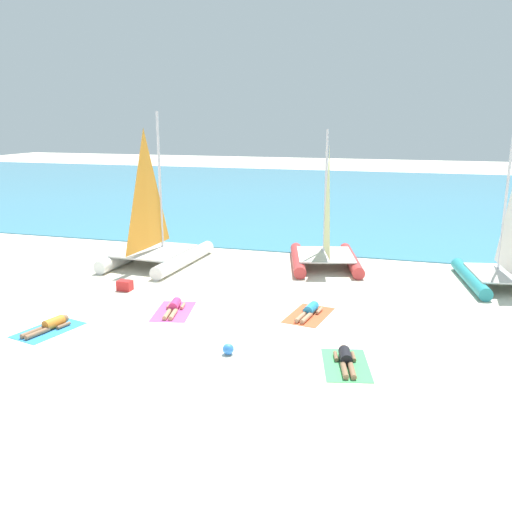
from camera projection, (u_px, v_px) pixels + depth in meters
The scene contains 15 objects.
ground_plane at pixel (290, 253), 24.74m from camera, with size 120.00×120.00×0.00m, color beige.
ocean_water at pixel (347, 195), 43.39m from camera, with size 120.00×40.00×0.05m, color teal.
sailboat_white at pixel (155, 242), 22.76m from camera, with size 3.27×4.89×6.18m.
sailboat_teal at pixel (503, 265), 19.74m from camera, with size 3.26×4.47×5.33m.
sailboat_red at pixel (325, 247), 22.40m from camera, with size 3.64×4.73×5.47m.
towel_leftmost at pixel (49, 330), 15.79m from camera, with size 1.10×1.90×0.01m, color #338CD8.
sunbather_leftmost at pixel (50, 325), 15.82m from camera, with size 0.75×1.56×0.30m.
towel_center_left at pixel (174, 311), 17.31m from camera, with size 1.10×1.90×0.01m, color #D84C99.
sunbather_center_left at pixel (174, 307), 17.35m from camera, with size 0.71×1.56×0.30m.
towel_center_right at pixel (309, 315), 16.98m from camera, with size 1.10×1.90×0.01m, color #EA5933.
sunbather_center_right at pixel (310, 311), 17.01m from camera, with size 0.64×1.57×0.30m.
towel_rightmost at pixel (346, 365), 13.56m from camera, with size 1.10×1.90×0.01m, color #4CB266.
sunbather_rightmost at pixel (346, 359), 13.60m from camera, with size 0.75×1.56×0.30m.
beach_ball at pixel (228, 349), 14.15m from camera, with size 0.29×0.29×0.29m, color #337FE5.
cooler_box at pixel (125, 285), 19.40m from camera, with size 0.50×0.36×0.36m, color red.
Camera 1 is at (5.29, -13.49, 5.92)m, focal length 38.66 mm.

